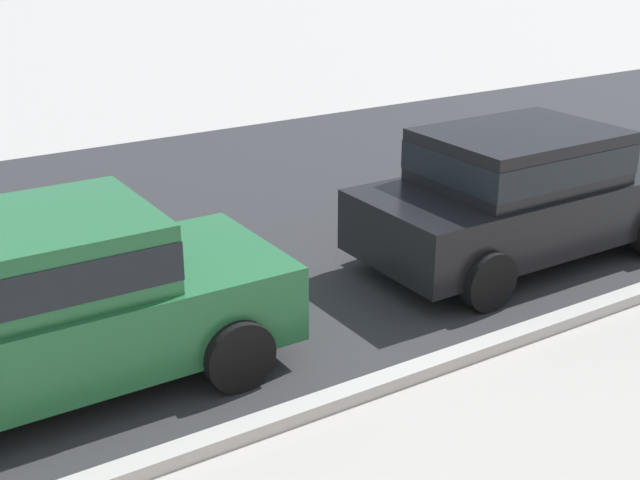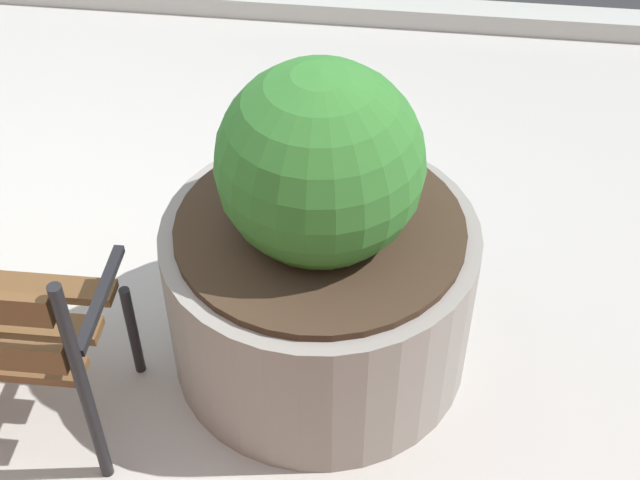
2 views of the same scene
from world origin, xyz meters
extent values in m
cylinder|color=black|center=(0.72, 0.02, 0.23)|extent=(0.04, 0.04, 0.45)
cylinder|color=black|center=(0.73, -0.45, 0.47)|extent=(0.04, 0.04, 0.95)
cube|color=black|center=(0.73, -0.18, 0.62)|extent=(0.05, 0.48, 0.03)
cube|color=brown|center=(0.10, 0.24, 0.08)|extent=(0.31, 0.23, 0.16)
cylinder|color=gray|center=(1.41, 0.21, 0.32)|extent=(1.15, 1.15, 0.65)
cylinder|color=#38281C|center=(1.41, 0.21, 0.66)|extent=(1.04, 1.04, 0.03)
sphere|color=#2D6B28|center=(1.41, 0.21, 0.95)|extent=(0.71, 0.71, 0.71)
camera|label=1|loc=(0.46, -2.10, 3.84)|focal=47.03mm
camera|label=2|loc=(1.70, -2.10, 2.77)|focal=50.00mm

